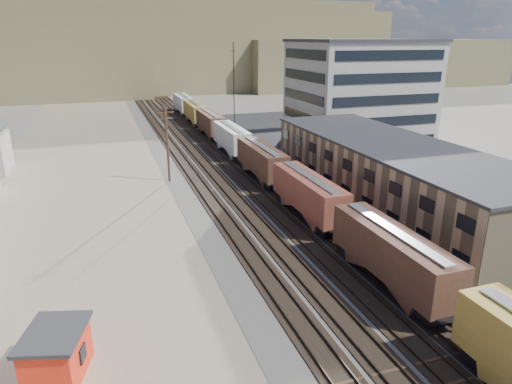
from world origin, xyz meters
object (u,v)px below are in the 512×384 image
object	(u,v)px
freight_train	(245,147)
parked_car_blue	(319,140)
maintenance_shed	(57,354)
utility_pole_north	(167,143)

from	to	relation	value
freight_train	parked_car_blue	size ratio (longest dim) A/B	22.88
freight_train	parked_car_blue	distance (m)	20.37
maintenance_shed	parked_car_blue	size ratio (longest dim) A/B	0.93
utility_pole_north	parked_car_blue	distance (m)	33.64
freight_train	utility_pole_north	xyz separation A→B (m)	(-12.30, -4.69, 2.50)
parked_car_blue	maintenance_shed	bearing A→B (deg)	174.79
freight_train	maintenance_shed	size ratio (longest dim) A/B	24.66
utility_pole_north	maintenance_shed	xyz separation A→B (m)	(-11.74, -36.06, -3.74)
utility_pole_north	parked_car_blue	size ratio (longest dim) A/B	1.91
utility_pole_north	parked_car_blue	world-z (taller)	utility_pole_north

